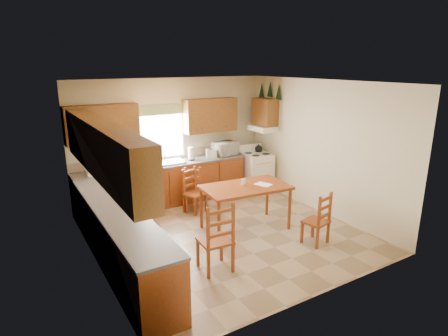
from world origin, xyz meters
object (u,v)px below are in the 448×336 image
stove (257,173)px  chair_near_left (215,236)px  chair_far_left (195,191)px  chair_far_right (194,190)px  microwave (225,148)px  chair_near_right (316,218)px  dining_table (245,207)px

stove → chair_near_left: (-2.65, -2.60, 0.09)m
chair_far_left → chair_far_right: 0.10m
microwave → chair_far_left: microwave is taller
chair_near_right → chair_far_left: size_ratio=1.00×
stove → dining_table: 2.18m
microwave → chair_far_left: size_ratio=0.56×
chair_far_right → dining_table: bearing=-49.8°
microwave → chair_near_right: size_ratio=0.56×
dining_table → chair_near_right: size_ratio=1.70×
stove → dining_table: bearing=-125.7°
microwave → chair_far_right: size_ratio=0.58×
stove → microwave: microwave is taller
chair_near_right → chair_near_left: bearing=-16.5°
stove → chair_near_left: bearing=-129.6°
chair_far_right → chair_near_right: bearing=-42.7°
dining_table → stove: bearing=53.7°
chair_far_left → chair_near_right: bearing=-83.0°
chair_near_left → chair_far_left: chair_near_left is taller
stove → chair_far_left: 1.93m
dining_table → chair_far_right: chair_far_right is taller
chair_near_right → chair_far_right: size_ratio=1.03×
stove → chair_far_right: size_ratio=1.02×
dining_table → chair_far_right: bearing=113.1°
chair_near_right → chair_far_right: (-1.12, 2.41, -0.02)m
stove → microwave: bearing=162.1°
stove → chair_far_right: bearing=-164.0°
dining_table → microwave: bearing=74.5°
chair_far_right → stove: bearing=32.5°
microwave → chair_near_right: bearing=-101.1°
chair_near_left → chair_near_right: size_ratio=1.19×
dining_table → chair_near_right: bearing=-52.4°
stove → chair_far_left: chair_far_left is taller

